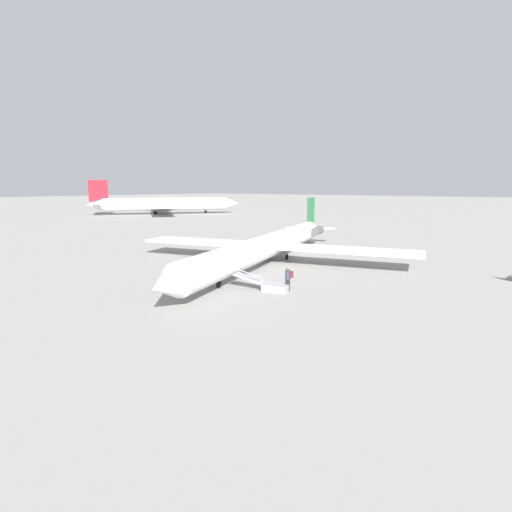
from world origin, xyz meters
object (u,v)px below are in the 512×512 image
Objects in this scene: airplane_taxiing_distant at (164,204)px; passenger at (288,277)px; boarding_stairs at (270,286)px; airplane_main at (270,245)px.

airplane_taxiing_distant reaches higher than passenger.
airplane_taxiing_distant is 83.96m from boarding_stairs.
airplane_main is at bearing -69.71° from boarding_stairs.
airplane_taxiing_distant reaches higher than airplane_main.
airplane_main is 8.32× the size of boarding_stairs.
boarding_stairs is (8.47, 6.25, -1.37)m from airplane_main.
passenger is at bearing 26.88° from airplane_main.
airplane_taxiing_distant is at bearing -50.00° from boarding_stairs.
airplane_main reaches higher than passenger.
passenger is at bearing -86.88° from airplane_taxiing_distant.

